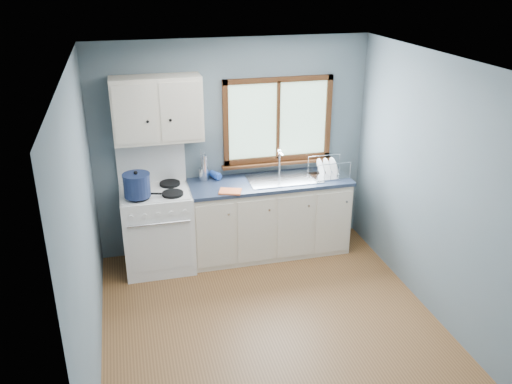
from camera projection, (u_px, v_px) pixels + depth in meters
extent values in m
cube|color=brown|center=(274.00, 330.00, 5.19)|extent=(3.20, 3.60, 0.02)
cube|color=white|center=(278.00, 63.00, 4.21)|extent=(3.20, 3.60, 0.02)
cube|color=slate|center=(233.00, 147.00, 6.31)|extent=(3.20, 0.02, 2.50)
cube|color=slate|center=(364.00, 340.00, 3.08)|extent=(3.20, 0.02, 2.50)
cube|color=slate|center=(83.00, 231.00, 4.33)|extent=(0.02, 3.60, 2.50)
cube|color=slate|center=(441.00, 193.00, 5.06)|extent=(0.02, 3.60, 2.50)
cube|color=white|center=(158.00, 230.00, 6.10)|extent=(0.76, 0.65, 0.92)
cube|color=white|center=(151.00, 164.00, 6.11)|extent=(0.76, 0.05, 0.44)
cube|color=silver|center=(155.00, 192.00, 5.92)|extent=(0.72, 0.59, 0.01)
cylinder|color=black|center=(139.00, 197.00, 5.74)|extent=(0.23, 0.23, 0.03)
cylinder|color=black|center=(173.00, 194.00, 5.82)|extent=(0.23, 0.23, 0.03)
cylinder|color=black|center=(137.00, 187.00, 6.00)|extent=(0.23, 0.23, 0.03)
cylinder|color=black|center=(170.00, 184.00, 6.09)|extent=(0.23, 0.23, 0.03)
cylinder|color=silver|center=(159.00, 224.00, 5.70)|extent=(0.66, 0.02, 0.02)
cube|color=silver|center=(161.00, 248.00, 5.83)|extent=(0.66, 0.01, 0.55)
cube|color=beige|center=(269.00, 218.00, 6.42)|extent=(1.85, 0.60, 0.88)
cube|color=black|center=(268.00, 247.00, 6.60)|extent=(1.85, 0.54, 0.08)
cube|color=#1D273B|center=(269.00, 182.00, 6.25)|extent=(1.89, 0.64, 0.04)
cube|color=silver|center=(284.00, 179.00, 6.28)|extent=(0.84, 0.46, 0.01)
cube|color=silver|center=(267.00, 186.00, 6.26)|extent=(0.36, 0.40, 0.14)
cube|color=silver|center=(300.00, 183.00, 6.35)|extent=(0.36, 0.40, 0.14)
cylinder|color=silver|center=(279.00, 162.00, 6.40)|extent=(0.02, 0.02, 0.28)
cylinder|color=silver|center=(281.00, 154.00, 6.29)|extent=(0.02, 0.16, 0.02)
sphere|color=silver|center=(280.00, 151.00, 6.35)|extent=(0.04, 0.04, 0.04)
cube|color=#9EC6A8|center=(278.00, 120.00, 6.30)|extent=(1.22, 0.01, 0.92)
cube|color=#482611|center=(279.00, 80.00, 6.10)|extent=(1.30, 0.05, 0.06)
cube|color=#482611|center=(277.00, 158.00, 6.47)|extent=(1.30, 0.05, 0.06)
cube|color=#482611|center=(226.00, 124.00, 6.14)|extent=(0.06, 0.05, 1.00)
cube|color=#482611|center=(328.00, 117.00, 6.42)|extent=(0.06, 0.05, 1.00)
cube|color=#482611|center=(278.00, 120.00, 6.28)|extent=(0.03, 0.05, 0.92)
cube|color=#482611|center=(278.00, 163.00, 6.46)|extent=(1.36, 0.10, 0.03)
cube|color=beige|center=(157.00, 109.00, 5.75)|extent=(0.95, 0.32, 0.70)
cube|color=beige|center=(135.00, 115.00, 5.55)|extent=(0.44, 0.01, 0.62)
cube|color=beige|center=(181.00, 112.00, 5.65)|extent=(0.44, 0.01, 0.62)
sphere|color=black|center=(148.00, 122.00, 5.59)|extent=(0.03, 0.03, 0.03)
sphere|color=black|center=(170.00, 120.00, 5.64)|extent=(0.03, 0.03, 0.03)
cylinder|color=black|center=(139.00, 193.00, 5.73)|extent=(0.29, 0.29, 0.05)
cube|color=black|center=(155.00, 194.00, 5.72)|extent=(0.13, 0.06, 0.01)
cylinder|color=#19254C|center=(137.00, 186.00, 5.68)|extent=(0.35, 0.35, 0.24)
cylinder|color=#19254C|center=(136.00, 175.00, 5.63)|extent=(0.37, 0.37, 0.02)
sphere|color=black|center=(136.00, 173.00, 5.62)|extent=(0.05, 0.05, 0.04)
cylinder|color=silver|center=(204.00, 174.00, 6.23)|extent=(0.14, 0.14, 0.15)
cylinder|color=silver|center=(204.00, 161.00, 6.19)|extent=(0.01, 0.01, 0.21)
cylinder|color=silver|center=(201.00, 160.00, 6.17)|extent=(0.01, 0.01, 0.25)
cylinder|color=silver|center=(204.00, 163.00, 6.16)|extent=(0.01, 0.01, 0.19)
cylinder|color=silver|center=(204.00, 168.00, 6.18)|extent=(0.07, 0.07, 0.31)
imported|color=#2146A3|center=(219.00, 171.00, 6.18)|extent=(0.12, 0.12, 0.23)
cube|color=orange|center=(230.00, 191.00, 5.92)|extent=(0.28, 0.24, 0.02)
cube|color=silver|center=(328.00, 175.00, 6.38)|extent=(0.43, 0.33, 0.02)
cylinder|color=silver|center=(318.00, 174.00, 6.16)|extent=(0.01, 0.01, 0.20)
cylinder|color=silver|center=(350.00, 170.00, 6.26)|extent=(0.01, 0.01, 0.20)
cylinder|color=silver|center=(308.00, 165.00, 6.42)|extent=(0.01, 0.01, 0.20)
cylinder|color=silver|center=(340.00, 162.00, 6.53)|extent=(0.01, 0.01, 0.20)
cylinder|color=silver|center=(335.00, 164.00, 6.17)|extent=(0.40, 0.02, 0.01)
cylinder|color=silver|center=(324.00, 155.00, 6.44)|extent=(0.40, 0.02, 0.01)
cylinder|color=white|center=(321.00, 168.00, 6.31)|extent=(0.06, 0.22, 0.22)
cylinder|color=white|center=(327.00, 167.00, 6.33)|extent=(0.06, 0.22, 0.22)
cylinder|color=white|center=(334.00, 166.00, 6.35)|extent=(0.06, 0.22, 0.22)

